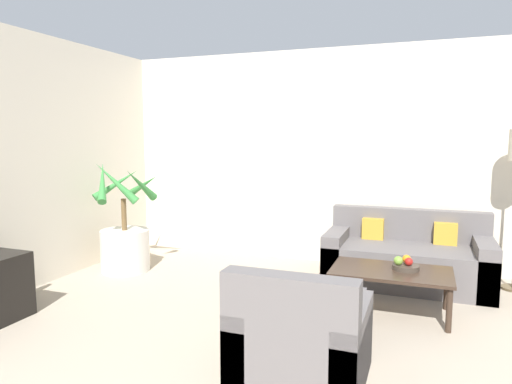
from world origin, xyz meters
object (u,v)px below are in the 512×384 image
(apple_green, at_px, (398,261))
(potted_palm, at_px, (125,240))
(coffee_table, at_px, (391,275))
(armchair, at_px, (301,342))
(orange_fruit, at_px, (407,259))
(ottoman, at_px, (323,312))
(sofa_loveseat, at_px, (407,259))
(apple_red, at_px, (409,262))
(fruit_bowl, at_px, (406,267))

(apple_green, bearing_deg, potted_palm, 175.50)
(coffee_table, relative_size, armchair, 1.28)
(orange_fruit, bearing_deg, ottoman, -128.65)
(sofa_loveseat, distance_m, ottoman, 1.68)
(apple_red, height_order, armchair, armchair)
(armchair, distance_m, ottoman, 0.80)
(apple_green, relative_size, orange_fruit, 1.06)
(fruit_bowl, relative_size, apple_green, 2.92)
(coffee_table, relative_size, orange_fruit, 13.77)
(orange_fruit, relative_size, armchair, 0.09)
(potted_palm, height_order, orange_fruit, potted_palm)
(apple_red, bearing_deg, armchair, -112.70)
(sofa_loveseat, bearing_deg, orange_fruit, -88.27)
(sofa_loveseat, height_order, armchair, armchair)
(sofa_loveseat, height_order, coffee_table, sofa_loveseat)
(potted_palm, relative_size, sofa_loveseat, 0.78)
(potted_palm, xyz_separation_m, coffee_table, (3.10, -0.27, -0.02))
(fruit_bowl, bearing_deg, ottoman, -131.06)
(coffee_table, height_order, armchair, armchair)
(apple_red, xyz_separation_m, apple_green, (-0.09, -0.01, 0.00))
(coffee_table, bearing_deg, apple_red, 14.48)
(fruit_bowl, height_order, armchair, armchair)
(armchair, bearing_deg, apple_green, 70.14)
(sofa_loveseat, xyz_separation_m, coffee_table, (-0.10, -0.93, 0.08))
(apple_red, bearing_deg, sofa_loveseat, 92.98)
(orange_fruit, distance_m, armchair, 1.67)
(sofa_loveseat, height_order, apple_red, sofa_loveseat)
(sofa_loveseat, xyz_separation_m, apple_red, (0.05, -0.90, 0.21))
(fruit_bowl, bearing_deg, armchair, -111.68)
(fruit_bowl, bearing_deg, sofa_loveseat, 91.48)
(apple_green, relative_size, ottoman, 0.13)
(fruit_bowl, bearing_deg, apple_red, -35.25)
(orange_fruit, height_order, armchair, armchair)
(apple_red, xyz_separation_m, armchair, (-0.61, -1.47, -0.21))
(potted_palm, xyz_separation_m, orange_fruit, (3.23, -0.15, 0.11))
(coffee_table, xyz_separation_m, orange_fruit, (0.13, 0.12, 0.13))
(sofa_loveseat, xyz_separation_m, apple_green, (-0.04, -0.91, 0.22))
(fruit_bowl, distance_m, ottoman, 0.96)
(fruit_bowl, distance_m, apple_green, 0.10)
(sofa_loveseat, xyz_separation_m, fruit_bowl, (0.02, -0.88, 0.15))
(sofa_loveseat, relative_size, fruit_bowl, 7.22)
(coffee_table, distance_m, fruit_bowl, 0.15)
(apple_green, height_order, armchair, armchair)
(potted_palm, xyz_separation_m, apple_red, (3.25, -0.23, 0.11))
(fruit_bowl, xyz_separation_m, apple_green, (-0.07, -0.03, 0.06))
(potted_palm, relative_size, ottoman, 2.09)
(orange_fruit, bearing_deg, potted_palm, 177.31)
(apple_green, bearing_deg, sofa_loveseat, 87.32)
(ottoman, bearing_deg, coffee_table, 52.98)
(potted_palm, height_order, apple_red, potted_palm)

